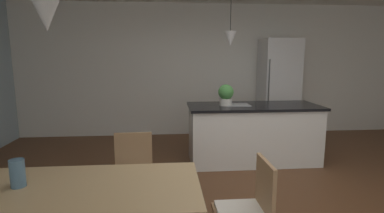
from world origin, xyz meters
The scene contains 11 objects.
ground_plane centered at (0.00, 0.00, -0.02)m, with size 10.00×8.40×0.04m, color brown.
wall_back_kitchen centered at (0.00, 3.26, 1.35)m, with size 10.00×0.12×2.70m, color white.
dining_table centered at (-1.83, -0.89, 0.66)m, with size 2.10×0.84×0.72m.
chair_kitchen_end centered at (-0.41, -0.89, 0.47)m, with size 0.40×0.40×0.87m.
chair_far_right centered at (-1.36, -0.09, 0.47)m, with size 0.41×0.41×0.87m.
kitchen_island centered at (0.33, 1.45, 0.46)m, with size 2.01×0.83×0.91m.
refrigerator centered at (1.25, 2.86, 0.99)m, with size 0.71×0.67×1.99m.
pendant_over_table centered at (-1.75, -0.94, 1.92)m, with size 0.22×0.22×0.91m.
pendant_over_island_main centered at (-0.07, 1.45, 1.90)m, with size 0.17×0.17×0.92m.
potted_plant_on_island centered at (-0.12, 1.45, 1.07)m, with size 0.23×0.23×0.32m.
vase_on_dining_table centered at (-2.07, -0.85, 0.82)m, with size 0.10×0.10×0.20m.
Camera 1 is at (-1.01, -2.92, 1.63)m, focal length 27.53 mm.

